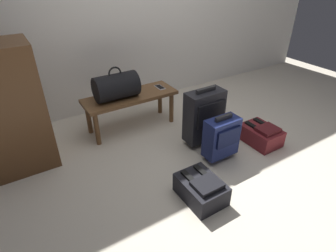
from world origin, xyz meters
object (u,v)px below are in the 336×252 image
duffel_bag_black (116,86)px  suitcase_small_navy (222,137)px  suitcase_upright_charcoal (204,116)px  backpack_maroon (261,135)px  backpack_dark (201,189)px  cell_phone (160,87)px  side_cabinet (8,111)px  bench (130,100)px

duffel_bag_black → suitcase_small_navy: duffel_bag_black is taller
duffel_bag_black → suitcase_upright_charcoal: 0.94m
suitcase_upright_charcoal → backpack_maroon: suitcase_upright_charcoal is taller
suitcase_small_navy → duffel_bag_black: bearing=121.9°
suitcase_small_navy → backpack_dark: (-0.46, -0.31, -0.15)m
backpack_maroon → suitcase_small_navy: bearing=177.8°
suitcase_small_navy → backpack_dark: size_ratio=1.21×
suitcase_small_navy → backpack_dark: bearing=-146.1°
cell_phone → suitcase_small_navy: bearing=-85.2°
backpack_maroon → side_cabinet: size_ratio=0.35×
side_cabinet → backpack_dark: bearing=-47.1°
bench → cell_phone: size_ratio=6.94×
suitcase_upright_charcoal → suitcase_small_navy: (-0.03, -0.30, -0.07)m
suitcase_small_navy → backpack_dark: 0.58m
cell_phone → backpack_maroon: size_ratio=0.38×
backpack_dark → bench: bearing=89.5°
duffel_bag_black → backpack_maroon: duffel_bag_black is taller
cell_phone → backpack_dark: size_ratio=0.38×
suitcase_small_navy → side_cabinet: (-1.58, 0.89, 0.31)m
backpack_maroon → bench: bearing=135.1°
bench → backpack_dark: size_ratio=2.63×
cell_phone → suitcase_upright_charcoal: suitcase_upright_charcoal is taller
cell_phone → backpack_dark: cell_phone is taller
backpack_dark → backpack_maroon: same height
bench → cell_phone: bearing=1.3°
backpack_maroon → side_cabinet: side_cabinet is taller
duffel_bag_black → suitcase_upright_charcoal: duffel_bag_black is taller
bench → side_cabinet: bearing=-176.4°
cell_phone → backpack_maroon: cell_phone is taller
duffel_bag_black → backpack_dark: (0.13, -1.27, -0.43)m
backpack_maroon → suitcase_upright_charcoal: bearing=147.1°
cell_phone → suitcase_upright_charcoal: bearing=-80.3°
bench → backpack_dark: (-0.01, -1.27, -0.24)m
backpack_maroon → side_cabinet: 2.35m
suitcase_small_navy → side_cabinet: size_ratio=0.42×
cell_phone → backpack_maroon: (0.61, -0.99, -0.30)m
bench → duffel_bag_black: (-0.14, 0.00, 0.19)m
duffel_bag_black → side_cabinet: bearing=-175.9°
bench → cell_phone: 0.38m
bench → side_cabinet: size_ratio=0.91×
cell_phone → side_cabinet: (-1.50, -0.08, 0.15)m
cell_phone → backpack_maroon: bearing=-58.2°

